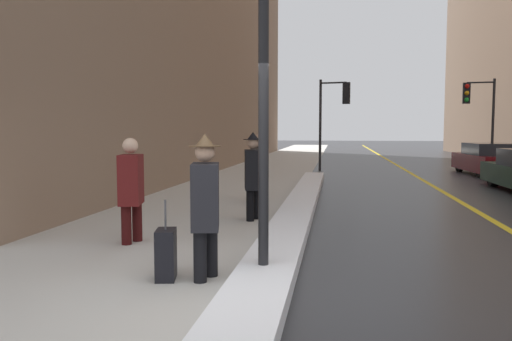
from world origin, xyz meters
TOP-DOWN VIEW (x-y plane):
  - ground_plane at (0.00, 0.00)m, footprint 160.00×160.00m
  - sidewalk_slab at (-2.00, 15.00)m, footprint 4.00×80.00m
  - road_centre_stripe at (4.00, 15.00)m, footprint 0.16×80.00m
  - snow_bank_curb at (0.20, 6.34)m, footprint 0.67×15.26m
  - lamp_post at (0.16, 1.08)m, footprint 0.28×0.28m
  - traffic_light_near at (0.95, 17.03)m, footprint 1.30×0.36m
  - traffic_light_far at (6.96, 18.37)m, footprint 1.31×0.33m
  - pedestrian_in_fedora at (-0.51, 1.00)m, footprint 0.41×0.58m
  - pedestrian_nearside at (-2.13, 2.66)m, footprint 0.42×0.58m
  - pedestrian_in_glasses at (-0.60, 4.90)m, footprint 0.41×0.76m
  - pedestrian_with_shoulder_bag at (-0.90, 7.32)m, footprint 0.42×0.77m
  - parked_car_maroon at (6.98, 16.29)m, footprint 1.97×4.47m
  - rolling_suitcase at (-0.97, 0.92)m, footprint 0.29×0.40m

SIDE VIEW (x-z plane):
  - ground_plane at x=0.00m, z-range 0.00..0.00m
  - road_centre_stripe at x=4.00m, z-range 0.00..0.00m
  - sidewalk_slab at x=-2.00m, z-range 0.00..0.01m
  - snow_bank_curb at x=0.20m, z-range 0.00..0.19m
  - rolling_suitcase at x=-0.97m, z-range -0.17..0.78m
  - parked_car_maroon at x=6.98m, z-range -0.03..1.21m
  - pedestrian_nearside at x=-2.13m, z-range 0.09..1.72m
  - pedestrian_with_shoulder_bag at x=-0.90m, z-range 0.09..1.75m
  - pedestrian_in_glasses at x=-0.60m, z-range 0.08..1.79m
  - pedestrian_in_fedora at x=-0.51m, z-range 0.08..1.79m
  - traffic_light_near at x=0.95m, z-range 0.87..4.78m
  - traffic_light_far at x=6.96m, z-range 0.88..4.83m
  - lamp_post at x=0.16m, z-range 0.50..5.91m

